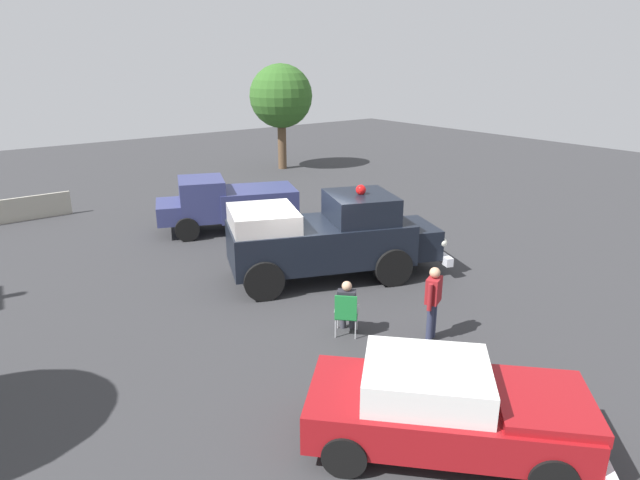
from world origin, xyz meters
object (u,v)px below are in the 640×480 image
at_px(parked_pickup, 228,203).
at_px(lawn_chair_near_truck, 346,312).
at_px(vintage_fire_truck, 328,236).
at_px(spectator_standing, 433,298).
at_px(spectator_seated, 347,305).
at_px(oak_tree_right, 281,97).
at_px(classic_hot_rod, 447,407).

relative_size(parked_pickup, lawn_chair_near_truck, 5.02).
relative_size(vintage_fire_truck, spectator_standing, 3.78).
bearing_deg(spectator_seated, vintage_fire_truck, 59.14).
bearing_deg(lawn_chair_near_truck, oak_tree_right, 60.68).
height_order(lawn_chair_near_truck, oak_tree_right, oak_tree_right).
relative_size(vintage_fire_truck, lawn_chair_near_truck, 6.21).
xyz_separation_m(spectator_seated, oak_tree_right, (9.38, 16.77, 3.15)).
xyz_separation_m(classic_hot_rod, spectator_standing, (2.49, 2.52, 0.22)).
xyz_separation_m(lawn_chair_near_truck, spectator_standing, (1.41, -1.21, 0.37)).
bearing_deg(classic_hot_rod, lawn_chair_near_truck, 73.82).
bearing_deg(spectator_standing, lawn_chair_near_truck, 139.25).
height_order(parked_pickup, oak_tree_right, oak_tree_right).
distance_m(parked_pickup, lawn_chair_near_truck, 8.75).
relative_size(classic_hot_rod, spectator_seated, 3.43).
bearing_deg(classic_hot_rod, parked_pickup, 77.22).
distance_m(parked_pickup, spectator_standing, 9.79).
bearing_deg(oak_tree_right, lawn_chair_near_truck, -119.32).
bearing_deg(vintage_fire_truck, classic_hot_rod, -113.33).
bearing_deg(vintage_fire_truck, parked_pickup, 90.89).
bearing_deg(lawn_chair_near_truck, spectator_standing, -40.75).
distance_m(classic_hot_rod, parked_pickup, 12.62).
bearing_deg(lawn_chair_near_truck, classic_hot_rod, -106.18).
height_order(parked_pickup, spectator_seated, parked_pickup).
xyz_separation_m(vintage_fire_truck, spectator_seated, (-1.70, -2.85, -0.50)).
xyz_separation_m(parked_pickup, oak_tree_right, (7.76, 8.29, 2.86)).
xyz_separation_m(vintage_fire_truck, spectator_standing, (-0.39, -4.15, -0.23)).
distance_m(lawn_chair_near_truck, spectator_seated, 0.17).
relative_size(lawn_chair_near_truck, spectator_seated, 0.79).
xyz_separation_m(lawn_chair_near_truck, oak_tree_right, (9.47, 16.86, 3.26)).
distance_m(vintage_fire_truck, oak_tree_right, 16.12).
height_order(vintage_fire_truck, lawn_chair_near_truck, vintage_fire_truck).
height_order(classic_hot_rod, lawn_chair_near_truck, classic_hot_rod).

